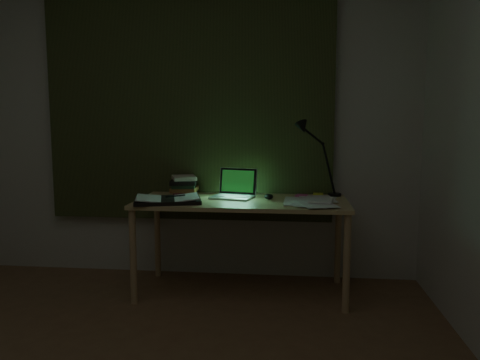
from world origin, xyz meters
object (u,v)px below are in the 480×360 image
(book_stack, at_px, (185,185))
(loose_papers, at_px, (313,201))
(open_textbook, at_px, (168,199))
(desk_lamp, at_px, (335,161))
(laptop, at_px, (232,184))
(desk, at_px, (242,247))

(book_stack, bearing_deg, loose_papers, -13.80)
(open_textbook, distance_m, book_stack, 0.33)
(loose_papers, relative_size, desk_lamp, 0.70)
(open_textbook, height_order, loose_papers, open_textbook)
(open_textbook, height_order, book_stack, book_stack)
(laptop, distance_m, loose_papers, 0.58)
(open_textbook, xyz_separation_m, desk_lamp, (1.15, 0.39, 0.24))
(laptop, bearing_deg, loose_papers, 3.19)
(desk, bearing_deg, book_stack, 157.22)
(desk, xyz_separation_m, desk_lamp, (0.66, 0.25, 0.59))
(desk_lamp, bearing_deg, open_textbook, -172.37)
(desk, distance_m, open_textbook, 0.62)
(open_textbook, bearing_deg, loose_papers, -9.66)
(laptop, xyz_separation_m, open_textbook, (-0.41, -0.21, -0.08))
(open_textbook, relative_size, loose_papers, 1.20)
(desk_lamp, bearing_deg, desk, -170.02)
(open_textbook, distance_m, loose_papers, 0.98)
(laptop, relative_size, book_stack, 1.46)
(book_stack, xyz_separation_m, loose_papers, (0.94, -0.23, -0.06))
(laptop, distance_m, book_stack, 0.39)
(desk, relative_size, laptop, 4.52)
(desk, height_order, laptop, laptop)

